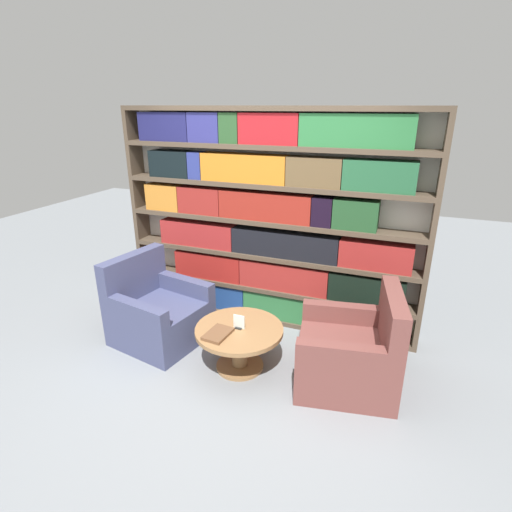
% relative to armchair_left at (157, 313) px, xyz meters
% --- Properties ---
extents(ground_plane, '(14.00, 14.00, 0.00)m').
position_rel_armchair_left_xyz_m(ground_plane, '(0.93, -0.43, -0.30)').
color(ground_plane, gray).
extents(bookshelf, '(3.34, 0.30, 2.36)m').
position_rel_armchair_left_xyz_m(bookshelf, '(0.93, 0.86, 0.86)').
color(bookshelf, silver).
rests_on(bookshelf, ground_plane).
extents(armchair_left, '(0.98, 0.95, 0.90)m').
position_rel_armchair_left_xyz_m(armchair_left, '(0.00, 0.00, 0.00)').
color(armchair_left, '#42476B').
rests_on(armchair_left, ground_plane).
extents(armchair_right, '(0.97, 0.95, 0.90)m').
position_rel_armchair_left_xyz_m(armchair_right, '(2.03, -0.00, 0.00)').
color(armchair_right, brown).
rests_on(armchair_right, ground_plane).
extents(coffee_table, '(0.82, 0.82, 0.43)m').
position_rel_armchair_left_xyz_m(coffee_table, '(1.01, -0.16, 0.01)').
color(coffee_table, olive).
rests_on(coffee_table, ground_plane).
extents(table_sign, '(0.11, 0.06, 0.13)m').
position_rel_armchair_left_xyz_m(table_sign, '(1.01, -0.16, 0.18)').
color(table_sign, black).
rests_on(table_sign, coffee_table).
extents(stray_book, '(0.21, 0.29, 0.03)m').
position_rel_armchair_left_xyz_m(stray_book, '(0.89, -0.34, 0.14)').
color(stray_book, brown).
rests_on(stray_book, coffee_table).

